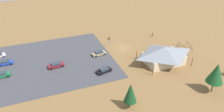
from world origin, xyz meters
name	(u,v)px	position (x,y,z in m)	size (l,w,h in m)	color
ground	(123,48)	(0.00, 0.00, 0.00)	(160.00, 160.00, 0.00)	olive
parking_lot_asphalt	(43,63)	(26.71, 0.30, 0.03)	(41.92, 32.67, 0.05)	#424247
bike_pavilion	(164,54)	(-7.43, 13.14, 2.93)	(13.64, 9.99, 5.22)	beige
trash_bin	(109,38)	(1.86, -8.37, 0.45)	(0.60, 0.60, 0.90)	brown
lot_sign	(110,43)	(3.82, -2.88, 1.41)	(0.56, 0.08, 2.20)	#99999E
pine_east	(216,73)	(-10.64, 29.54, 5.49)	(4.00, 4.00, 8.02)	brown
pine_far_east	(130,93)	(10.53, 27.22, 4.19)	(2.85, 2.85, 6.55)	brown
bicycle_orange_trailside	(179,46)	(-18.25, 6.17, 0.38)	(1.80, 0.48, 0.84)	black
bicycle_blue_back_row	(159,47)	(-11.29, 4.54, 0.38)	(1.79, 0.48, 0.82)	black
bicycle_red_yard_right	(192,49)	(-20.84, 9.78, 0.36)	(0.62, 1.61, 0.80)	black
bicycle_green_yard_front	(154,48)	(-9.51, 4.24, 0.38)	(1.57, 0.92, 0.82)	black
bicycle_yellow_front_row	(184,46)	(-20.11, 6.80, 0.36)	(0.63, 1.55, 0.84)	black
bicycle_purple_by_bin	(188,43)	(-22.72, 5.50, 0.36)	(0.48, 1.74, 0.84)	black
bicycle_black_lone_west	(186,51)	(-17.82, 10.42, 0.40)	(1.67, 0.73, 0.89)	black
bicycle_white_edge_north	(191,46)	(-21.92, 7.91, 0.38)	(1.78, 0.49, 0.82)	black
bicycle_teal_yard_center	(179,44)	(-19.52, 4.75, 0.37)	(1.71, 0.48, 0.83)	black
bicycle_silver_near_sign	(179,50)	(-16.60, 8.64, 0.38)	(1.77, 0.51, 0.89)	black
bicycle_orange_edge_south	(177,48)	(-16.76, 7.00, 0.36)	(1.29, 1.08, 0.81)	black
car_maroon_aisle_side	(56,65)	(23.20, 3.94, 0.74)	(4.64, 2.24, 1.38)	maroon
car_black_end_stall	(104,70)	(11.12, 11.66, 0.73)	(4.75, 2.90, 1.36)	black
car_tan_back_corner	(99,53)	(9.26, 1.69, 0.75)	(4.60, 2.50, 1.41)	tan
car_blue_inner_stall	(5,62)	(37.00, -3.04, 0.72)	(4.37, 2.04, 1.34)	#1E42B2
car_green_second_row	(2,75)	(37.68, 3.61, 0.72)	(4.37, 2.05, 1.34)	#1E6B3D
visitor_near_lot	(152,34)	(-14.44, -5.08, 0.90)	(0.40, 0.37, 1.71)	#2D3347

